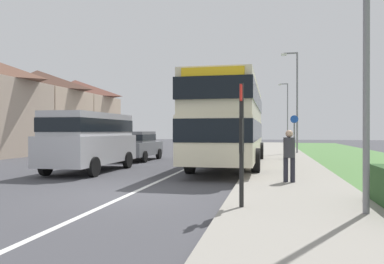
% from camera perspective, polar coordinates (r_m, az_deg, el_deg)
% --- Properties ---
extents(ground_plane, '(120.00, 120.00, 0.00)m').
position_cam_1_polar(ground_plane, '(9.86, -9.50, -9.43)').
color(ground_plane, '#424247').
extents(lane_marking_centre, '(0.14, 60.00, 0.01)m').
position_cam_1_polar(lane_marking_centre, '(17.49, 0.21, -5.19)').
color(lane_marking_centre, silver).
rests_on(lane_marking_centre, ground_plane).
extents(pavement_near_side, '(3.20, 68.00, 0.12)m').
position_cam_1_polar(pavement_near_side, '(15.14, 14.44, -5.83)').
color(pavement_near_side, gray).
rests_on(pavement_near_side, ground_plane).
extents(double_decker_bus, '(2.80, 11.21, 3.70)m').
position_cam_1_polar(double_decker_bus, '(17.03, 6.03, 1.87)').
color(double_decker_bus, beige).
rests_on(double_decker_bus, ground_plane).
extents(parked_van_silver, '(2.11, 5.12, 2.35)m').
position_cam_1_polar(parked_van_silver, '(15.39, -15.44, -0.78)').
color(parked_van_silver, '#B7B7BC').
rests_on(parked_van_silver, ground_plane).
extents(parked_car_grey, '(1.91, 4.07, 1.60)m').
position_cam_1_polar(parked_car_grey, '(20.60, -8.53, -1.92)').
color(parked_car_grey, slate).
rests_on(parked_car_grey, ground_plane).
extents(pedestrian_at_stop, '(0.34, 0.34, 1.67)m').
position_cam_1_polar(pedestrian_at_stop, '(11.33, 14.79, -3.21)').
color(pedestrian_at_stop, '#23232D').
rests_on(pedestrian_at_stop, ground_plane).
extents(bus_stop_sign, '(0.09, 0.52, 2.60)m').
position_cam_1_polar(bus_stop_sign, '(7.46, 7.67, -0.64)').
color(bus_stop_sign, black).
rests_on(bus_stop_sign, ground_plane).
extents(cycle_route_sign, '(0.44, 0.08, 2.52)m').
position_cam_1_polar(cycle_route_sign, '(21.62, 15.53, -0.39)').
color(cycle_route_sign, slate).
rests_on(cycle_route_sign, ground_plane).
extents(street_lamp_mid, '(1.14, 0.20, 7.08)m').
position_cam_1_polar(street_lamp_mid, '(26.66, 15.71, 5.45)').
color(street_lamp_mid, slate).
rests_on(street_lamp_mid, ground_plane).
extents(street_lamp_far, '(1.14, 0.20, 7.40)m').
position_cam_1_polar(street_lamp_far, '(46.46, 14.42, 3.41)').
color(street_lamp_far, slate).
rests_on(street_lamp_far, ground_plane).
extents(house_terrace_far_side, '(6.89, 17.54, 6.52)m').
position_cam_1_polar(house_terrace_far_side, '(32.25, -22.79, 3.06)').
color(house_terrace_far_side, tan).
rests_on(house_terrace_far_side, ground_plane).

